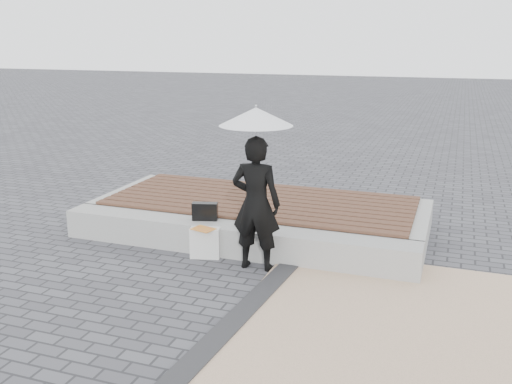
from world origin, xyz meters
TOP-DOWN VIEW (x-y plane):
  - ground at (0.00, 0.00)m, footprint 80.00×80.00m
  - terrazzo_zone at (3.20, -0.50)m, footprint 5.00×5.00m
  - edging_band at (0.75, -0.50)m, footprint 0.61×5.20m
  - seating_ledge at (0.00, 1.60)m, footprint 5.00×0.45m
  - timber_platform at (0.00, 2.80)m, footprint 5.00×2.00m
  - timber_decking at (0.00, 2.80)m, footprint 4.60×2.00m
  - woman at (0.49, 1.22)m, footprint 0.63×0.42m
  - parasol at (0.49, 1.22)m, footprint 0.89×0.89m
  - handbag at (-0.42, 1.68)m, footprint 0.37×0.21m
  - canvas_tote at (-0.26, 1.33)m, footprint 0.42×0.26m
  - magazine at (-0.26, 1.28)m, footprint 0.33×0.27m

SIDE VIEW (x-z plane):
  - ground at x=0.00m, z-range 0.00..0.00m
  - terrazzo_zone at x=3.20m, z-range 0.00..0.02m
  - edging_band at x=0.75m, z-range 0.00..0.04m
  - seating_ledge at x=0.00m, z-range 0.00..0.40m
  - timber_platform at x=0.00m, z-range 0.00..0.40m
  - canvas_tote at x=-0.26m, z-range 0.00..0.41m
  - magazine at x=-0.26m, z-range 0.41..0.42m
  - timber_decking at x=0.00m, z-range 0.40..0.44m
  - handbag at x=-0.42m, z-range 0.40..0.65m
  - woman at x=0.49m, z-range 0.00..1.70m
  - parasol at x=0.49m, z-range 1.36..2.50m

